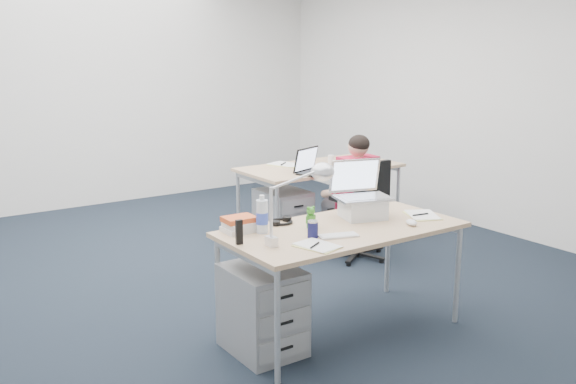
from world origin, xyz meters
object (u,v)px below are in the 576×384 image
at_px(seated_person, 349,195).
at_px(cordless_phone, 239,232).
at_px(sunglasses, 381,218).
at_px(drawer_pedestal_near, 262,310).
at_px(water_bottle, 262,214).
at_px(desk_near, 342,234).
at_px(desk_lamp, 291,203).
at_px(desk_far, 320,170).
at_px(drawer_pedestal_far, 283,218).
at_px(computer_mouse, 412,223).
at_px(book_stack, 240,224).
at_px(can_koozie, 313,229).
at_px(dark_laptop, 317,160).
at_px(office_chair, 359,230).
at_px(wireless_keyboard, 338,236).
at_px(bear_figurine, 311,217).
at_px(headphones, 281,221).
at_px(far_cup, 331,159).
at_px(silver_laptop, 363,190).

height_order(seated_person, cordless_phone, seated_person).
distance_m(cordless_phone, sunglasses, 1.10).
distance_m(drawer_pedestal_near, water_bottle, 0.60).
bearing_deg(desk_near, desk_lamp, -170.67).
distance_m(desk_far, desk_lamp, 2.61).
bearing_deg(water_bottle, drawer_pedestal_far, 52.29).
height_order(computer_mouse, book_stack, book_stack).
distance_m(can_koozie, cordless_phone, 0.47).
relative_size(drawer_pedestal_far, dark_laptop, 1.58).
height_order(office_chair, wireless_keyboard, office_chair).
bearing_deg(computer_mouse, sunglasses, 129.13).
height_order(seated_person, book_stack, seated_person).
distance_m(desk_far, bear_figurine, 2.27).
distance_m(office_chair, drawer_pedestal_far, 0.79).
distance_m(seated_person, desk_lamp, 2.12).
bearing_deg(seated_person, office_chair, -88.76).
distance_m(desk_far, can_koozie, 2.49).
bearing_deg(cordless_phone, bear_figurine, 14.20).
xyz_separation_m(water_bottle, bear_figurine, (0.33, -0.08, -0.05)).
distance_m(desk_near, dark_laptop, 1.85).
distance_m(desk_far, drawer_pedestal_near, 2.62).
bearing_deg(book_stack, water_bottle, -45.61).
xyz_separation_m(desk_far, sunglasses, (-0.90, -1.87, 0.06)).
height_order(wireless_keyboard, sunglasses, sunglasses).
bearing_deg(drawer_pedestal_far, can_koozie, -119.05).
bearing_deg(desk_lamp, office_chair, 47.40).
relative_size(drawer_pedestal_far, bear_figurine, 3.74).
bearing_deg(cordless_phone, dark_laptop, 50.72).
distance_m(wireless_keyboard, headphones, 0.48).
bearing_deg(can_koozie, far_cup, 49.35).
distance_m(drawer_pedestal_near, cordless_phone, 0.55).
bearing_deg(desk_far, cordless_phone, -137.66).
bearing_deg(office_chair, water_bottle, -148.72).
height_order(seated_person, sunglasses, seated_person).
distance_m(bear_figurine, sunglasses, 0.54).
bearing_deg(far_cup, dark_laptop, -142.06).
xyz_separation_m(can_koozie, sunglasses, (0.64, 0.08, -0.04)).
xyz_separation_m(water_bottle, sunglasses, (0.85, -0.19, -0.11)).
bearing_deg(headphones, seated_person, 13.63).
bearing_deg(far_cup, sunglasses, -119.14).
bearing_deg(desk_lamp, headphones, 74.70).
relative_size(headphones, cordless_phone, 1.32).
distance_m(silver_laptop, bear_figurine, 0.46).
bearing_deg(can_koozie, cordless_phone, 162.77).
bearing_deg(headphones, sunglasses, -47.29).
bearing_deg(desk_lamp, silver_laptop, 24.53).
bearing_deg(cordless_phone, drawer_pedestal_near, 3.91).
relative_size(desk_far, seated_person, 1.42).
bearing_deg(headphones, computer_mouse, -58.69).
xyz_separation_m(seated_person, sunglasses, (-0.78, -1.27, 0.18)).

